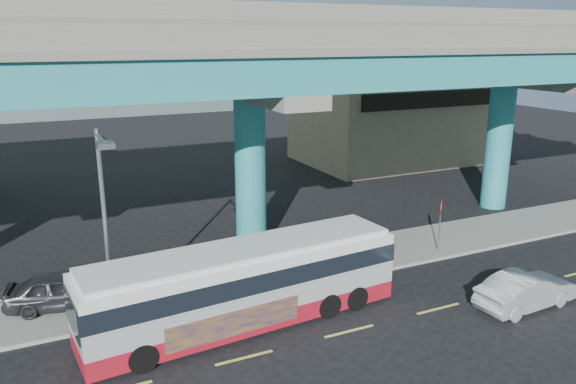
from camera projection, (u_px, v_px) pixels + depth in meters
name	position (u px, v px, depth m)	size (l,w,h in m)	color
ground	(345.00, 327.00, 20.21)	(120.00, 120.00, 0.00)	black
sidewalk	(281.00, 270.00, 24.97)	(70.00, 4.00, 0.15)	gray
lane_markings	(349.00, 331.00, 19.94)	(58.00, 0.12, 0.01)	#D8C64C
viaduct	(248.00, 59.00, 25.70)	(52.00, 12.40, 11.70)	teal
building_beige	(389.00, 119.00, 46.73)	(14.00, 10.23, 7.00)	tan
transit_bus	(245.00, 282.00, 20.02)	(11.86, 3.48, 3.00)	maroon
sedan	(526.00, 290.00, 21.57)	(4.32, 1.70, 1.40)	#A6A6AB
parked_car	(64.00, 290.00, 21.21)	(4.45, 2.58, 1.42)	#2B2B2F
street_lamp	(105.00, 202.00, 18.86)	(0.50, 2.32, 7.01)	gray
stop_sign	(441.00, 214.00, 26.50)	(0.57, 0.58, 2.61)	gray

